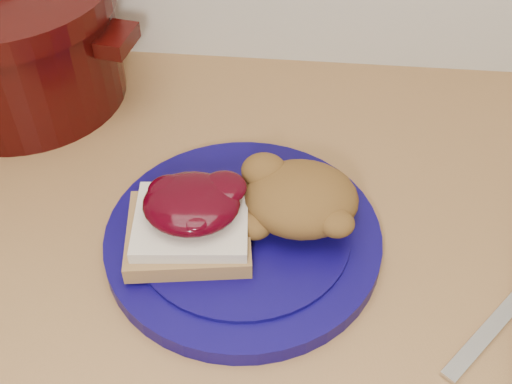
{
  "coord_description": "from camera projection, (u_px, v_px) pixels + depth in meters",
  "views": [
    {
      "loc": [
        0.06,
        1.11,
        1.36
      ],
      "look_at": [
        0.02,
        1.51,
        0.95
      ],
      "focal_mm": 45.0,
      "sensor_mm": 36.0,
      "label": 1
    }
  ],
  "objects": [
    {
      "name": "plate",
      "position": [
        243.0,
        238.0,
        0.59
      ],
      "size": [
        0.26,
        0.26,
        0.02
      ],
      "primitive_type": "cylinder",
      "rotation": [
        0.0,
        0.0,
        0.05
      ],
      "color": "#0B0547",
      "rests_on": "wood_countertop"
    },
    {
      "name": "sandwich",
      "position": [
        190.0,
        219.0,
        0.56
      ],
      "size": [
        0.12,
        0.11,
        0.05
      ],
      "rotation": [
        0.0,
        0.0,
        0.05
      ],
      "color": "olive",
      "rests_on": "plate"
    },
    {
      "name": "stuffing_mound",
      "position": [
        301.0,
        199.0,
        0.57
      ],
      "size": [
        0.11,
        0.09,
        0.05
      ],
      "primitive_type": "ellipsoid",
      "rotation": [
        0.0,
        0.0,
        0.05
      ],
      "color": "brown",
      "rests_on": "plate"
    },
    {
      "name": "butter_knife",
      "position": [
        506.0,
        312.0,
        0.54
      ],
      "size": [
        0.12,
        0.14,
        0.0
      ],
      "primitive_type": "cube",
      "rotation": [
        0.0,
        0.0,
        0.88
      ],
      "color": "silver",
      "rests_on": "wood_countertop"
    },
    {
      "name": "dutch_oven",
      "position": [
        13.0,
        41.0,
        0.71
      ],
      "size": [
        0.29,
        0.28,
        0.16
      ],
      "rotation": [
        0.0,
        0.0,
        -0.16
      ],
      "color": "black",
      "rests_on": "wood_countertop"
    }
  ]
}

